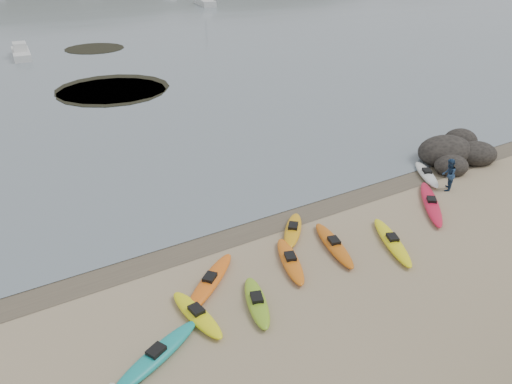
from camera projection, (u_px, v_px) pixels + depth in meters
ground at (256, 221)px, 23.06m from camera, size 600.00×600.00×0.00m
wet_sand at (259, 224)px, 22.83m from camera, size 60.00×60.00×0.00m
kayaks at (292, 271)px, 19.33m from camera, size 23.56×10.23×0.34m
person_east at (449, 175)px, 25.51m from camera, size 1.05×0.99×1.72m
rock_cluster at (455, 156)px, 29.33m from camera, size 5.24×3.85×1.75m
kelp_mats at (108, 79)px, 46.01m from camera, size 11.68×27.12×0.04m
moored_boats at (42, 8)px, 88.25m from camera, size 91.82×71.49×1.23m
far_hills at (86, 16)px, 196.09m from camera, size 550.00×135.00×80.00m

